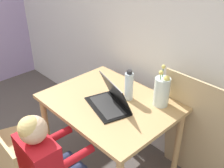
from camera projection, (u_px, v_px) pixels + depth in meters
wall_back at (146, 22)px, 2.24m from camera, size 6.40×0.05×2.50m
dining_table at (109, 112)px, 2.11m from camera, size 1.01×0.78×0.76m
person_seated at (47, 159)px, 1.72m from camera, size 0.33×0.43×0.99m
laptop at (111, 100)px, 1.98m from camera, size 0.42×0.33×0.22m
flower_vase at (162, 91)px, 1.96m from camera, size 0.12×0.12×0.32m
water_bottle at (129, 86)px, 2.03m from camera, size 0.07×0.07×0.25m
cardboard_panel at (196, 134)px, 2.09m from camera, size 0.60×0.16×1.02m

